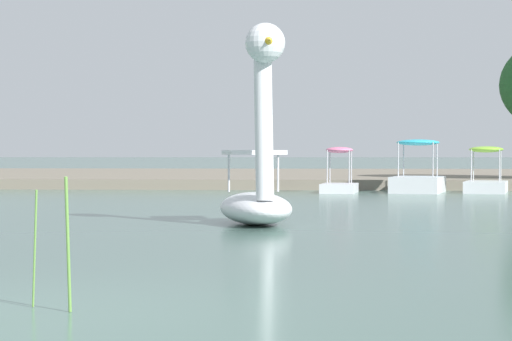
# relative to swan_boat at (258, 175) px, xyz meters

# --- Properties ---
(ground_plane) EXTENTS (548.54, 548.54, 0.00)m
(ground_plane) POSITION_rel_swan_boat_xyz_m (-1.17, -9.62, -0.90)
(ground_plane) COLOR #47665B
(shore_bank_far) EXTENTS (119.06, 23.04, 0.36)m
(shore_bank_far) POSITION_rel_swan_boat_xyz_m (-1.17, 27.46, -0.72)
(shore_bank_far) COLOR slate
(shore_bank_far) RESTS_ON ground_plane
(swan_boat) EXTENTS (1.83, 2.85, 3.51)m
(swan_boat) POSITION_rel_swan_boat_xyz_m (0.00, 0.00, 0.00)
(swan_boat) COLOR white
(swan_boat) RESTS_ON ground_plane
(pedal_boat_pink) EXTENTS (1.29, 1.93, 1.48)m
(pedal_boat_pink) POSITION_rel_swan_boat_xyz_m (1.67, 13.90, -0.48)
(pedal_boat_pink) COLOR white
(pedal_boat_pink) RESTS_ON ground_plane
(pedal_boat_cyan) EXTENTS (2.06, 2.67, 1.73)m
(pedal_boat_cyan) POSITION_rel_swan_boat_xyz_m (4.21, 14.24, -0.42)
(pedal_boat_cyan) COLOR white
(pedal_boat_cyan) RESTS_ON ground_plane
(pedal_boat_lime) EXTENTS (1.73, 2.35, 1.50)m
(pedal_boat_lime) POSITION_rel_swan_boat_xyz_m (6.40, 14.26, -0.48)
(pedal_boat_lime) COLOR white
(pedal_boat_lime) RESTS_ON ground_plane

